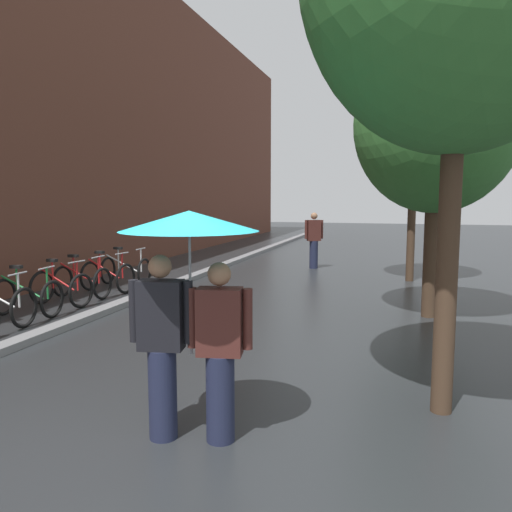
% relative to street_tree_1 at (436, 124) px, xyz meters
% --- Properties ---
extents(ground_plane, '(80.00, 80.00, 0.00)m').
position_rel_street_tree_1_xyz_m(ground_plane, '(-2.75, -6.22, -3.51)').
color(ground_plane, '#26282B').
extents(building_facade, '(8.00, 36.00, 9.55)m').
position_rel_street_tree_1_xyz_m(building_facade, '(-12.75, 3.78, 1.27)').
color(building_facade, brown).
rests_on(building_facade, ground).
extents(kerb_strip, '(0.30, 36.00, 0.12)m').
position_rel_street_tree_1_xyz_m(kerb_strip, '(-5.95, 3.78, -3.45)').
color(kerb_strip, slate).
rests_on(kerb_strip, ground).
extents(street_tree_1, '(2.91, 2.91, 5.12)m').
position_rel_street_tree_1_xyz_m(street_tree_1, '(0.00, 0.00, 0.00)').
color(street_tree_1, '#473323').
rests_on(street_tree_1, ground).
extents(street_tree_2, '(2.78, 2.78, 5.98)m').
position_rel_street_tree_1_xyz_m(street_tree_2, '(-0.30, 4.09, 0.72)').
color(street_tree_2, '#473323').
rests_on(street_tree_2, ground).
extents(parked_bicycle_2, '(1.13, 0.78, 0.96)m').
position_rel_street_tree_1_xyz_m(parked_bicycle_2, '(-7.16, -2.10, -3.13)').
color(parked_bicycle_2, black).
rests_on(parked_bicycle_2, ground).
extents(parked_bicycle_3, '(1.14, 0.80, 0.96)m').
position_rel_street_tree_1_xyz_m(parked_bicycle_3, '(-7.16, -1.14, -3.13)').
color(parked_bicycle_3, black).
rests_on(parked_bicycle_3, ground).
extents(parked_bicycle_4, '(1.08, 0.71, 0.96)m').
position_rel_street_tree_1_xyz_m(parked_bicycle_4, '(-7.23, -0.33, -3.13)').
color(parked_bicycle_4, black).
rests_on(parked_bicycle_4, ground).
extents(parked_bicycle_5, '(1.15, 0.81, 0.96)m').
position_rel_street_tree_1_xyz_m(parked_bicycle_5, '(-7.11, 0.46, -3.13)').
color(parked_bicycle_5, black).
rests_on(parked_bicycle_5, ground).
extents(parked_bicycle_6, '(1.10, 0.73, 0.96)m').
position_rel_street_tree_1_xyz_m(parked_bicycle_6, '(-7.20, 1.43, -3.13)').
color(parked_bicycle_6, black).
rests_on(parked_bicycle_6, ground).
extents(couple_under_umbrella, '(1.24, 1.24, 2.10)m').
position_rel_street_tree_1_xyz_m(couple_under_umbrella, '(-2.31, -5.63, -2.06)').
color(couple_under_umbrella, '#1E233D').
rests_on(couple_under_umbrella, ground).
extents(pedestrian_walking_midground, '(0.54, 0.43, 1.74)m').
position_rel_street_tree_1_xyz_m(pedestrian_walking_midground, '(-3.16, 5.74, -2.58)').
color(pedestrian_walking_midground, '#1E233D').
rests_on(pedestrian_walking_midground, ground).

